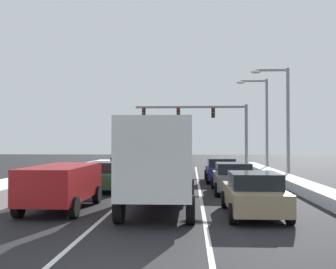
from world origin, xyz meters
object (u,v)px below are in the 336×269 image
sedan_navy_right_lane_third (221,170)px  street_lamp_right_mid (282,112)px  suv_red_left_lane_nearest (62,183)px  street_lamp_right_far (262,116)px  sedan_white_left_lane_third (125,168)px  sedan_tan_right_lane_nearest (254,194)px  traffic_light_gantry (207,119)px  suv_maroon_center_lane_second (170,168)px  box_truck_center_lane_nearest (160,160)px  sedan_gray_right_lane_second (233,178)px  sedan_black_center_lane_third (174,166)px  sedan_green_left_lane_second (106,176)px

sedan_navy_right_lane_third → street_lamp_right_mid: street_lamp_right_mid is taller
suv_red_left_lane_nearest → sedan_navy_right_lane_third: bearing=58.5°
sedan_navy_right_lane_third → street_lamp_right_far: 10.59m
sedan_white_left_lane_third → sedan_tan_right_lane_nearest: bearing=-63.4°
traffic_light_gantry → street_lamp_right_mid: street_lamp_right_mid is taller
traffic_light_gantry → suv_maroon_center_lane_second: bearing=-99.6°
box_truck_center_lane_nearest → sedan_tan_right_lane_nearest: bearing=-13.6°
sedan_gray_right_lane_second → street_lamp_right_far: size_ratio=0.57×
sedan_gray_right_lane_second → sedan_black_center_lane_third: size_ratio=1.00×
suv_red_left_lane_nearest → traffic_light_gantry: 25.96m
sedan_tan_right_lane_nearest → traffic_light_gantry: size_ratio=0.41×
sedan_tan_right_lane_nearest → sedan_green_left_lane_second: same height
sedan_black_center_lane_third → sedan_white_left_lane_third: 4.39m
sedan_green_left_lane_second → street_lamp_right_mid: bearing=34.3°
sedan_white_left_lane_third → sedan_navy_right_lane_third: bearing=-12.1°
box_truck_center_lane_nearest → sedan_black_center_lane_third: (-0.13, 15.51, -1.14)m
sedan_green_left_lane_second → street_lamp_right_far: (10.52, 13.87, 3.98)m
sedan_tan_right_lane_nearest → traffic_light_gantry: 26.03m
sedan_navy_right_lane_third → sedan_black_center_lane_third: size_ratio=1.00×
sedan_tan_right_lane_nearest → traffic_light_gantry: traffic_light_gantry is taller
sedan_green_left_lane_second → traffic_light_gantry: (5.98, 18.76, 3.97)m
sedan_tan_right_lane_nearest → box_truck_center_lane_nearest: box_truck_center_lane_nearest is taller
traffic_light_gantry → sedan_black_center_lane_third: bearing=-106.5°
sedan_gray_right_lane_second → suv_maroon_center_lane_second: bearing=136.2°
sedan_gray_right_lane_second → suv_maroon_center_lane_second: (-3.31, 3.17, 0.25)m
box_truck_center_lane_nearest → traffic_light_gantry: 25.22m
sedan_gray_right_lane_second → street_lamp_right_far: 15.47m
suv_maroon_center_lane_second → street_lamp_right_far: (7.27, 11.24, 3.72)m
sedan_tan_right_lane_nearest → street_lamp_right_mid: street_lamp_right_mid is taller
sedan_black_center_lane_third → street_lamp_right_mid: (7.59, -2.01, 3.87)m
suv_maroon_center_lane_second → traffic_light_gantry: traffic_light_gantry is taller
box_truck_center_lane_nearest → suv_maroon_center_lane_second: bearing=90.4°
suv_red_left_lane_nearest → traffic_light_gantry: (6.41, 24.88, 3.72)m
sedan_white_left_lane_third → traffic_light_gantry: (5.98, 12.42, 3.97)m
sedan_black_center_lane_third → sedan_green_left_lane_second: size_ratio=1.00×
sedan_navy_right_lane_third → street_lamp_right_far: (4.15, 8.90, 3.98)m
sedan_tan_right_lane_nearest → suv_maroon_center_lane_second: size_ratio=0.92×
suv_maroon_center_lane_second → sedan_tan_right_lane_nearest: bearing=-70.5°
sedan_gray_right_lane_second → traffic_light_gantry: traffic_light_gantry is taller
suv_maroon_center_lane_second → sedan_green_left_lane_second: bearing=-141.0°
sedan_tan_right_lane_nearest → sedan_black_center_lane_third: 16.67m
suv_maroon_center_lane_second → sedan_white_left_lane_third: bearing=131.3°
box_truck_center_lane_nearest → street_lamp_right_far: size_ratio=0.91×
box_truck_center_lane_nearest → suv_maroon_center_lane_second: (-0.07, 8.79, -0.88)m
box_truck_center_lane_nearest → suv_maroon_center_lane_second: box_truck_center_lane_nearest is taller
sedan_navy_right_lane_third → sedan_white_left_lane_third: (-6.37, 1.37, 0.00)m
box_truck_center_lane_nearest → street_lamp_right_mid: size_ratio=0.94×
sedan_black_center_lane_third → street_lamp_right_far: street_lamp_right_far is taller
sedan_gray_right_lane_second → sedan_black_center_lane_third: same height
suv_maroon_center_lane_second → sedan_green_left_lane_second: suv_maroon_center_lane_second is taller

